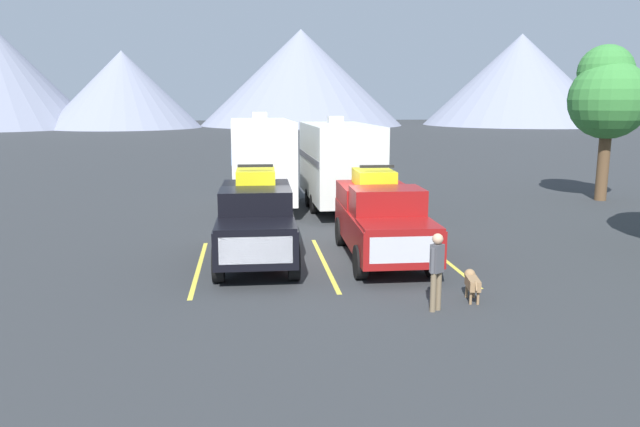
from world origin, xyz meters
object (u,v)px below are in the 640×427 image
Objects in this scene: camper_trailer_b at (339,161)px; pickup_truck_a at (256,218)px; pickup_truck_b at (381,217)px; person_a at (437,267)px; dog at (472,281)px; camper_trailer_a at (261,159)px.

pickup_truck_a is at bearing -114.71° from camper_trailer_b.
pickup_truck_a is 8.36m from camper_trailer_b.
person_a is at bearing -87.63° from pickup_truck_b.
pickup_truck_a is at bearing 177.65° from pickup_truck_b.
dog is (1.25, -11.57, -1.56)m from camper_trailer_b.
camper_trailer_b is 8.22× the size of dog.
pickup_truck_a reaches higher than person_a.
camper_trailer_a is at bearing 104.78° from person_a.
pickup_truck_a is 3.14× the size of person_a.
pickup_truck_b is 8.84m from camper_trailer_a.
pickup_truck_b is 3.16× the size of person_a.
dog is at bearing -72.54° from pickup_truck_b.
camper_trailer_a is 12.94m from dog.
camper_trailer_a is 0.95× the size of camper_trailer_b.
dog is (4.73, -4.01, -0.78)m from pickup_truck_a.
camper_trailer_a is at bearing 111.06° from pickup_truck_b.
pickup_truck_b is 4.48m from person_a.
person_a is (3.70, -4.61, -0.23)m from pickup_truck_a.
pickup_truck_a is at bearing 128.72° from person_a.
camper_trailer_a is (-3.16, 8.21, 0.90)m from pickup_truck_b.
camper_trailer_b is at bearing 65.29° from pickup_truck_a.
person_a is (0.22, -12.18, -1.01)m from camper_trailer_b.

